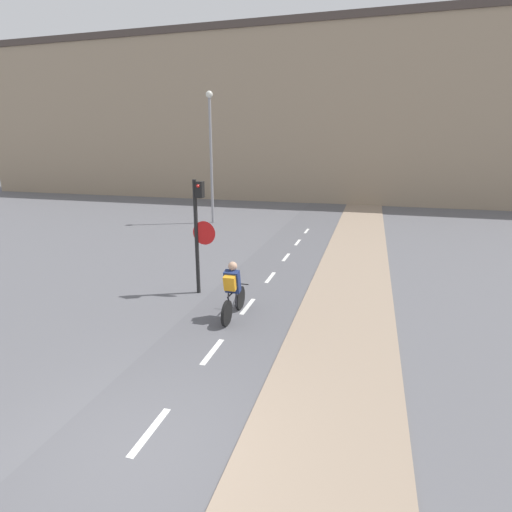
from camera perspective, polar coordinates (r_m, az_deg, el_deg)
ground_plane at (r=6.44m, az=-17.38°, el=-25.70°), size 120.00×120.00×0.00m
bike_lane at (r=6.44m, az=-17.34°, el=-25.59°), size 2.69×60.00×0.02m
sidewalk_strip at (r=5.73m, az=8.37°, el=-31.06°), size 2.40×60.00×0.05m
building_row_background at (r=32.04m, az=11.31°, el=19.07°), size 60.00×5.20×12.48m
traffic_light_pole at (r=11.26m, az=-8.19°, el=4.42°), size 0.67×0.25×3.27m
street_lamp_far at (r=21.91m, az=-6.48°, el=15.52°), size 0.36×0.36×6.82m
cyclist_near at (r=9.84m, az=-3.34°, el=-5.08°), size 0.46×1.65×1.46m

